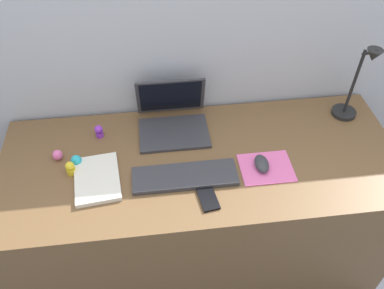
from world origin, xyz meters
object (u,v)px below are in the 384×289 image
object	(u,v)px
notebook_pad	(97,179)
toy_figurine_purple	(99,131)
keyboard	(185,176)
toy_figurine_cyan	(76,161)
desk_lamp	(357,85)
mouse	(262,164)
toy_figurine_pink	(58,155)
toy_figurine_yellow	(70,168)
cell_phone	(207,197)
laptop	(172,116)

from	to	relation	value
notebook_pad	toy_figurine_purple	bearing A→B (deg)	84.09
keyboard	toy_figurine_cyan	world-z (taller)	toy_figurine_cyan
keyboard	desk_lamp	size ratio (longest dim) A/B	1.08
mouse	toy_figurine_pink	bearing A→B (deg)	169.81
mouse	desk_lamp	distance (m)	0.54
toy_figurine_cyan	notebook_pad	bearing A→B (deg)	-48.31
keyboard	toy_figurine_yellow	distance (m)	0.45
keyboard	desk_lamp	world-z (taller)	desk_lamp
cell_phone	laptop	bearing A→B (deg)	94.17
cell_phone	toy_figurine_yellow	world-z (taller)	toy_figurine_yellow
cell_phone	toy_figurine_pink	world-z (taller)	toy_figurine_pink
keyboard	toy_figurine_pink	distance (m)	0.53
desk_lamp	notebook_pad	size ratio (longest dim) A/B	1.58
cell_phone	toy_figurine_pink	xyz separation A→B (m)	(-0.58, 0.27, 0.02)
desk_lamp	toy_figurine_yellow	bearing A→B (deg)	-171.06
notebook_pad	laptop	bearing A→B (deg)	35.42
mouse	toy_figurine_cyan	bearing A→B (deg)	171.93
notebook_pad	toy_figurine_purple	world-z (taller)	toy_figurine_purple
keyboard	toy_figurine_purple	distance (m)	0.44
mouse	desk_lamp	xyz separation A→B (m)	(0.46, 0.25, 0.16)
desk_lamp	laptop	bearing A→B (deg)	176.98
mouse	toy_figurine_purple	distance (m)	0.70
laptop	toy_figurine_cyan	bearing A→B (deg)	-155.21
cell_phone	desk_lamp	distance (m)	0.81
desk_lamp	keyboard	bearing A→B (deg)	-160.64
desk_lamp	toy_figurine_pink	size ratio (longest dim) A/B	8.46
mouse	toy_figurine_pink	xyz separation A→B (m)	(-0.81, 0.15, 0.00)
toy_figurine_purple	laptop	bearing A→B (deg)	5.29
cell_phone	toy_figurine_cyan	world-z (taller)	toy_figurine_cyan
desk_lamp	cell_phone	bearing A→B (deg)	-151.60
mouse	toy_figurine_pink	distance (m)	0.83
mouse	toy_figurine_cyan	distance (m)	0.74
toy_figurine_pink	toy_figurine_purple	world-z (taller)	toy_figurine_purple
toy_figurine_pink	toy_figurine_purple	size ratio (longest dim) A/B	0.77
laptop	toy_figurine_pink	world-z (taller)	laptop
keyboard	cell_phone	world-z (taller)	keyboard
toy_figurine_yellow	toy_figurine_pink	bearing A→B (deg)	124.89
mouse	toy_figurine_purple	bearing A→B (deg)	158.11
keyboard	toy_figurine_cyan	xyz separation A→B (m)	(-0.42, 0.12, 0.01)
laptop	toy_figurine_yellow	distance (m)	0.48
keyboard	mouse	size ratio (longest dim) A/B	4.27
laptop	keyboard	xyz separation A→B (m)	(0.02, -0.31, -0.04)
cell_phone	toy_figurine_purple	size ratio (longest dim) A/B	2.19
mouse	toy_figurine_pink	world-z (taller)	toy_figurine_pink
notebook_pad	toy_figurine_cyan	distance (m)	0.13
notebook_pad	keyboard	bearing A→B (deg)	-10.90
keyboard	notebook_pad	size ratio (longest dim) A/B	1.71
mouse	notebook_pad	bearing A→B (deg)	179.17
laptop	desk_lamp	xyz separation A→B (m)	(0.79, -0.04, 0.13)
laptop	desk_lamp	world-z (taller)	desk_lamp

